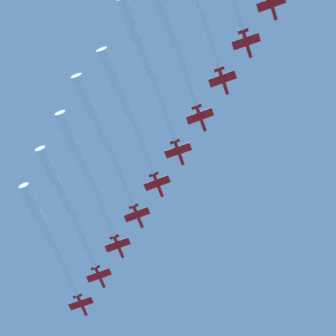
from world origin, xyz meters
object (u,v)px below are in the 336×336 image
at_px(jet_starboard_mid, 123,99).
at_px(jet_starboard_outer, 168,29).
at_px(jet_port_outer, 143,55).
at_px(jet_starboard_inner, 82,162).
at_px(jet_port_mid, 99,127).
at_px(jet_lead, 45,229).
at_px(jet_port_inner, 62,195).

relative_size(jet_starboard_mid, jet_starboard_outer, 1.04).
bearing_deg(jet_port_outer, jet_starboard_inner, -105.92).
bearing_deg(jet_starboard_outer, jet_port_mid, -101.30).
xyz_separation_m(jet_starboard_inner, jet_port_outer, (11.05, 38.73, -0.72)).
bearing_deg(jet_starboard_mid, jet_port_mid, -96.95).
distance_m(jet_lead, jet_port_outer, 67.61).
height_order(jet_starboard_mid, jet_port_outer, jet_starboard_mid).
height_order(jet_starboard_inner, jet_starboard_outer, jet_starboard_inner).
height_order(jet_starboard_inner, jet_port_outer, jet_starboard_inner).
bearing_deg(jet_port_mid, jet_starboard_mid, 83.05).
xyz_separation_m(jet_port_inner, jet_starboard_outer, (15.23, 62.40, -0.17)).
height_order(jet_lead, jet_port_inner, jet_lead).
bearing_deg(jet_port_inner, jet_starboard_outer, 76.29).
height_order(jet_lead, jet_port_mid, jet_port_mid).
bearing_deg(jet_starboard_inner, jet_port_mid, 71.14).
xyz_separation_m(jet_port_inner, jet_starboard_inner, (3.57, 12.93, 0.67)).
bearing_deg(jet_starboard_outer, jet_lead, -104.59).
xyz_separation_m(jet_lead, jet_starboard_mid, (13.74, 50.50, 0.20)).
bearing_deg(jet_starboard_inner, jet_lead, -107.07).
relative_size(jet_starboard_inner, jet_port_outer, 0.99).
distance_m(jet_lead, jet_starboard_outer, 78.13).
height_order(jet_port_inner, jet_port_outer, jet_port_inner).
height_order(jet_lead, jet_starboard_inner, jet_starboard_inner).
bearing_deg(jet_starboard_inner, jet_port_outer, 74.08).
relative_size(jet_starboard_mid, jet_port_outer, 0.95).
xyz_separation_m(jet_port_inner, jet_port_mid, (7.83, 25.42, 0.55)).
bearing_deg(jet_port_mid, jet_port_inner, -107.13).
bearing_deg(jet_port_inner, jet_port_mid, 72.87).
distance_m(jet_port_inner, jet_starboard_inner, 13.43).
bearing_deg(jet_starboard_mid, jet_starboard_outer, 76.68).
height_order(jet_port_outer, jet_starboard_outer, jet_port_outer).
bearing_deg(jet_port_mid, jet_starboard_inner, -108.86).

